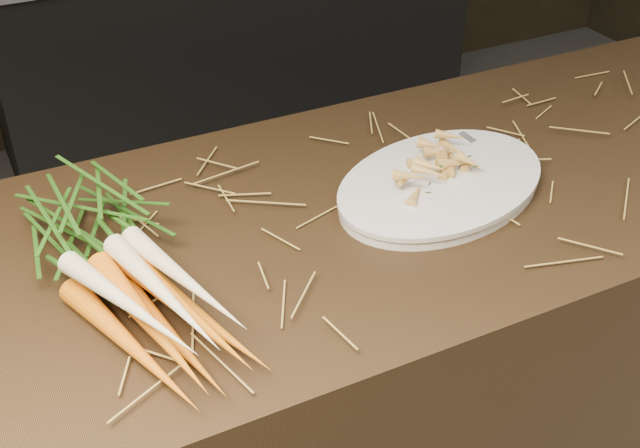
# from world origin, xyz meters

# --- Properties ---
(main_counter) EXTENTS (2.40, 0.70, 0.90)m
(main_counter) POSITION_xyz_m (0.00, 0.30, 0.45)
(main_counter) COLOR black
(main_counter) RESTS_ON ground
(back_counter) EXTENTS (1.82, 0.62, 0.84)m
(back_counter) POSITION_xyz_m (0.30, 2.18, 0.42)
(back_counter) COLOR black
(back_counter) RESTS_ON ground
(straw_bedding) EXTENTS (1.40, 0.60, 0.02)m
(straw_bedding) POSITION_xyz_m (0.00, 0.30, 0.91)
(straw_bedding) COLOR #A27F39
(straw_bedding) RESTS_ON main_counter
(root_veg_bunch) EXTENTS (0.29, 0.57, 0.10)m
(root_veg_bunch) POSITION_xyz_m (-0.59, 0.28, 0.95)
(root_veg_bunch) COLOR #CA5300
(root_veg_bunch) RESTS_ON main_counter
(serving_platter) EXTENTS (0.47, 0.38, 0.02)m
(serving_platter) POSITION_xyz_m (-0.03, 0.28, 0.91)
(serving_platter) COLOR white
(serving_platter) RESTS_ON main_counter
(roasted_veg_heap) EXTENTS (0.23, 0.20, 0.05)m
(roasted_veg_heap) POSITION_xyz_m (-0.03, 0.28, 0.94)
(roasted_veg_heap) COLOR #C4873F
(roasted_veg_heap) RESTS_ON serving_platter
(serving_fork) EXTENTS (0.02, 0.15, 0.00)m
(serving_fork) POSITION_xyz_m (0.12, 0.30, 0.92)
(serving_fork) COLOR silver
(serving_fork) RESTS_ON serving_platter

